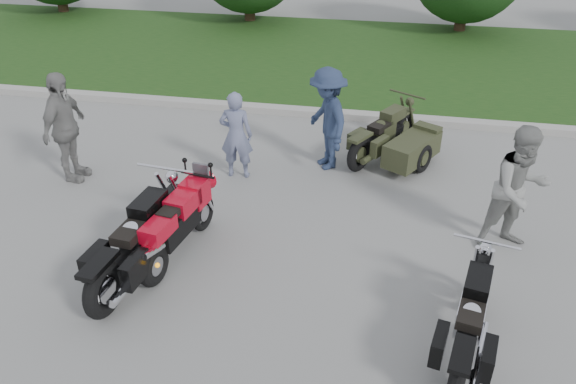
% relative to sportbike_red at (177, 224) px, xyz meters
% --- Properties ---
extents(ground, '(80.00, 80.00, 0.00)m').
position_rel_sportbike_red_xyz_m(ground, '(0.79, -0.56, -0.55)').
color(ground, gray).
rests_on(ground, ground).
extents(curb, '(60.00, 0.30, 0.15)m').
position_rel_sportbike_red_xyz_m(curb, '(0.79, 5.44, -0.48)').
color(curb, '#AAA7A0').
rests_on(curb, ground).
extents(grass_strip, '(60.00, 8.00, 0.14)m').
position_rel_sportbike_red_xyz_m(grass_strip, '(0.79, 9.59, -0.48)').
color(grass_strip, '#2F511C').
rests_on(grass_strip, ground).
extents(sportbike_red, '(0.56, 1.97, 0.94)m').
position_rel_sportbike_red_xyz_m(sportbike_red, '(0.00, 0.00, 0.00)').
color(sportbike_red, black).
rests_on(sportbike_red, ground).
extents(cruiser_left, '(0.53, 2.54, 0.98)m').
position_rel_sportbike_red_xyz_m(cruiser_left, '(-0.39, -0.50, -0.05)').
color(cruiser_left, black).
rests_on(cruiser_left, ground).
extents(cruiser_right, '(0.64, 2.23, 0.87)m').
position_rel_sportbike_red_xyz_m(cruiser_right, '(3.89, -1.17, -0.11)').
color(cruiser_right, black).
rests_on(cruiser_right, ground).
extents(cruiser_sidecar, '(1.72, 2.10, 0.86)m').
position_rel_sportbike_red_xyz_m(cruiser_sidecar, '(3.02, 3.49, -0.15)').
color(cruiser_sidecar, black).
rests_on(cruiser_sidecar, ground).
extents(person_stripe, '(0.61, 0.43, 1.60)m').
position_rel_sportbike_red_xyz_m(person_stripe, '(0.20, 2.48, 0.25)').
color(person_stripe, slate).
rests_on(person_stripe, ground).
extents(person_grey, '(1.15, 1.05, 1.91)m').
position_rel_sportbike_red_xyz_m(person_grey, '(4.69, 1.16, 0.40)').
color(person_grey, gray).
rests_on(person_grey, ground).
extents(person_denim, '(1.21, 1.40, 1.88)m').
position_rel_sportbike_red_xyz_m(person_denim, '(1.71, 3.14, 0.39)').
color(person_denim, navy).
rests_on(person_denim, ground).
extents(person_back, '(0.51, 1.16, 1.96)m').
position_rel_sportbike_red_xyz_m(person_back, '(-2.66, 1.83, 0.43)').
color(person_back, gray).
rests_on(person_back, ground).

